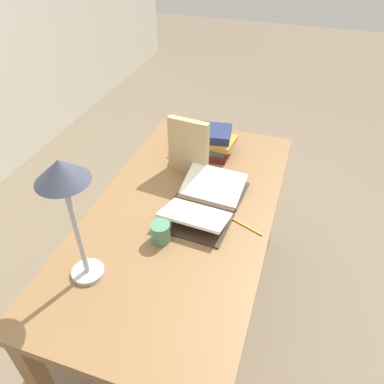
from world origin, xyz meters
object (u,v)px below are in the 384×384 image
(reading_lamp, at_px, (65,186))
(coffee_mug, at_px, (161,232))
(book_stack_tall, at_px, (207,141))
(book_standing_upright, at_px, (188,147))
(pencil, at_px, (244,225))
(open_book, at_px, (205,202))

(reading_lamp, distance_m, coffee_mug, 0.46)
(book_stack_tall, xyz_separation_m, book_standing_upright, (-0.19, 0.03, 0.07))
(book_standing_upright, height_order, reading_lamp, reading_lamp)
(book_stack_tall, bearing_deg, reading_lamp, 169.25)
(book_stack_tall, xyz_separation_m, coffee_mug, (-0.66, -0.01, -0.02))
(book_stack_tall, relative_size, book_standing_upright, 1.09)
(book_stack_tall, relative_size, coffee_mug, 2.92)
(book_stack_tall, distance_m, coffee_mug, 0.66)
(pencil, bearing_deg, book_standing_upright, 49.12)
(book_standing_upright, xyz_separation_m, reading_lamp, (-0.70, 0.14, 0.26))
(open_book, xyz_separation_m, coffee_mug, (-0.25, 0.10, 0.02))
(coffee_mug, xyz_separation_m, pencil, (0.18, -0.29, -0.04))
(open_book, relative_size, coffee_mug, 4.47)
(open_book, bearing_deg, reading_lamp, 153.36)
(reading_lamp, bearing_deg, book_stack_tall, -10.75)
(coffee_mug, bearing_deg, reading_lamp, 142.02)
(book_standing_upright, xyz_separation_m, coffee_mug, (-0.47, -0.05, -0.10))
(pencil, bearing_deg, coffee_mug, 121.16)
(open_book, distance_m, book_standing_upright, 0.29)
(pencil, bearing_deg, book_stack_tall, 32.07)
(open_book, bearing_deg, book_standing_upright, 37.70)
(book_standing_upright, height_order, pencil, book_standing_upright)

